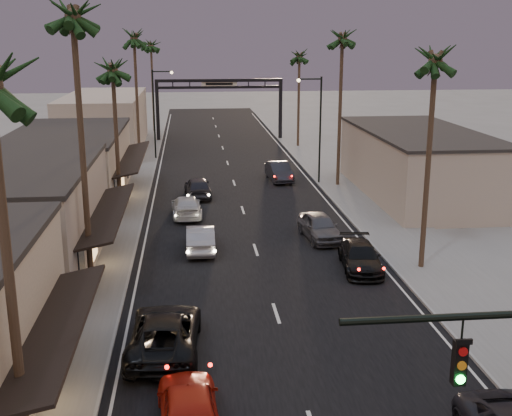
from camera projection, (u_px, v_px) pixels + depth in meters
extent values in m
plane|color=slate|center=(240.00, 200.00, 49.28)|extent=(200.00, 200.00, 0.00)
cube|color=black|center=(235.00, 185.00, 54.08)|extent=(14.00, 120.00, 0.02)
cube|color=slate|center=(128.00, 171.00, 59.84)|extent=(5.00, 92.00, 0.12)
cube|color=slate|center=(328.00, 166.00, 61.75)|extent=(5.00, 92.00, 0.12)
cube|color=#A59584|center=(15.00, 221.00, 33.81)|extent=(8.00, 14.00, 5.50)
cube|color=tan|center=(69.00, 167.00, 49.24)|extent=(8.00, 16.00, 5.00)
cube|color=#A59584|center=(105.00, 122.00, 71.21)|extent=(8.00, 20.00, 6.00)
cube|color=#A59584|center=(418.00, 164.00, 50.04)|extent=(8.00, 18.00, 5.00)
cube|color=black|center=(459.00, 363.00, 13.44)|extent=(0.28, 0.22, 1.00)
cube|color=black|center=(158.00, 112.00, 76.45)|extent=(0.40, 0.40, 7.00)
cube|color=black|center=(280.00, 110.00, 77.94)|extent=(0.40, 0.40, 7.00)
cube|color=black|center=(219.00, 80.00, 76.26)|extent=(15.20, 0.35, 0.35)
cube|color=black|center=(219.00, 87.00, 76.47)|extent=(15.20, 0.30, 0.30)
cube|color=beige|center=(219.00, 84.00, 76.34)|extent=(4.20, 0.12, 1.00)
cylinder|color=black|center=(320.00, 131.00, 53.64)|extent=(0.16, 0.16, 9.00)
cylinder|color=black|center=(309.00, 79.00, 52.43)|extent=(2.00, 0.12, 0.12)
sphere|color=#FFD899|center=(299.00, 80.00, 52.36)|extent=(0.30, 0.30, 0.30)
cylinder|color=black|center=(154.00, 115.00, 64.68)|extent=(0.16, 0.16, 9.00)
cylinder|color=black|center=(162.00, 71.00, 63.67)|extent=(2.00, 0.12, 0.12)
sphere|color=#FFD899|center=(172.00, 72.00, 63.78)|extent=(0.30, 0.30, 0.30)
cylinder|color=#38281C|center=(11.00, 293.00, 17.21)|extent=(0.28, 0.28, 11.00)
cylinder|color=#38281C|center=(83.00, 164.00, 29.44)|extent=(0.28, 0.28, 13.00)
sphere|color=black|center=(72.00, 2.00, 27.60)|extent=(3.20, 3.20, 3.20)
cylinder|color=#38281C|center=(117.00, 146.00, 43.28)|extent=(0.28, 0.28, 10.00)
sphere|color=black|center=(112.00, 61.00, 41.83)|extent=(3.20, 3.20, 3.20)
cylinder|color=#38281C|center=(137.00, 103.00, 61.27)|extent=(0.28, 0.28, 12.00)
sphere|color=black|center=(134.00, 32.00, 59.56)|extent=(3.20, 3.20, 3.20)
cylinder|color=#38281C|center=(428.00, 169.00, 33.35)|extent=(0.28, 0.28, 11.00)
sphere|color=black|center=(436.00, 48.00, 31.77)|extent=(3.20, 3.20, 3.20)
cylinder|color=#38281C|center=(340.00, 114.00, 52.43)|extent=(0.28, 0.28, 12.00)
sphere|color=black|center=(343.00, 31.00, 50.72)|extent=(3.20, 3.20, 3.20)
cylinder|color=#38281C|center=(299.00, 102.00, 71.90)|extent=(0.28, 0.28, 10.00)
sphere|color=black|center=(299.00, 51.00, 70.45)|extent=(3.20, 3.20, 3.20)
cylinder|color=#38281C|center=(153.00, 89.00, 83.52)|extent=(0.28, 0.28, 11.00)
sphere|color=black|center=(151.00, 41.00, 81.95)|extent=(3.20, 3.20, 3.20)
imported|color=#9E180B|center=(189.00, 408.00, 20.20)|extent=(2.23, 4.98, 1.66)
imported|color=black|center=(165.00, 333.00, 25.40)|extent=(3.03, 6.03, 1.64)
imported|color=gray|center=(200.00, 238.00, 37.51)|extent=(1.62, 4.62, 1.52)
imported|color=#AEAEAE|center=(187.00, 206.00, 44.67)|extent=(2.23, 5.00, 1.42)
imported|color=black|center=(198.00, 187.00, 50.02)|extent=(2.25, 4.81, 1.59)
imported|color=black|center=(360.00, 257.00, 34.45)|extent=(2.47, 5.05, 1.41)
imported|color=#45464A|center=(320.00, 227.00, 39.59)|extent=(2.38, 4.89, 1.61)
imported|color=black|center=(279.00, 172.00, 55.72)|extent=(2.06, 4.96, 1.59)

